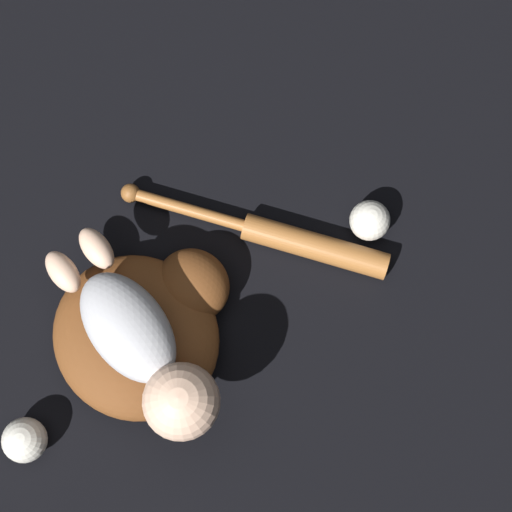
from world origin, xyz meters
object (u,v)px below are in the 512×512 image
baseball_glove (146,328)px  baseball_spare (25,440)px  baby_figure (145,351)px  baseball_bat (287,238)px  baseball (370,220)px

baseball_glove → baseball_spare: (0.10, -0.24, -0.01)m
baby_figure → baseball_spare: bearing=-78.3°
baseball_bat → baseball_spare: 0.54m
baseball_glove → baseball: bearing=95.8°
baseball → baseball_glove: bearing=-84.2°
baseball_glove → baseball: baseball_glove is taller
baby_figure → baseball_bat: (-0.12, 0.28, -0.12)m
baseball_glove → baby_figure: 0.11m
baby_figure → baseball: size_ratio=5.47×
baseball_glove → baby_figure: bearing=-6.9°
baseball_glove → baseball_bat: 0.28m
baseball_glove → baseball: (-0.04, 0.42, -0.01)m
baseball_bat → baseball: (0.02, 0.14, 0.01)m
baseball_glove → baby_figure: size_ratio=0.97×
baseball_bat → baseball: size_ratio=5.66×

